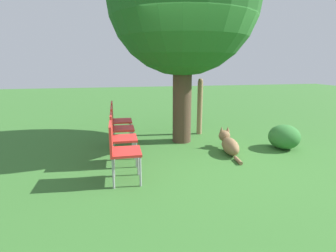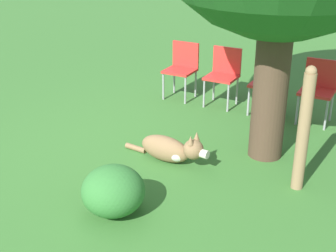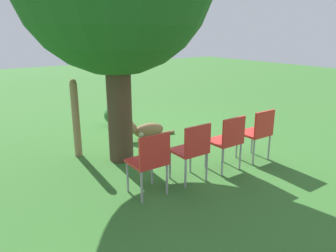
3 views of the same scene
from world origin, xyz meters
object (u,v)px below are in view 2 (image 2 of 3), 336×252
object	(u,v)px
fence_post	(304,129)
red_chair_3	(318,86)
red_chair_0	(182,66)
dog	(171,149)
red_chair_1	(224,72)
red_chair_2	(269,79)

from	to	relation	value
fence_post	red_chair_3	xyz separation A→B (m)	(-1.90, -0.23, -0.16)
red_chair_0	red_chair_3	world-z (taller)	same
red_chair_3	dog	bearing A→B (deg)	-29.86
fence_post	red_chair_3	distance (m)	1.92
red_chair_3	red_chair_1	bearing A→B (deg)	-89.83
fence_post	red_chair_1	size ratio (longest dim) A/B	1.54
dog	red_chair_0	world-z (taller)	red_chair_0
fence_post	red_chair_3	size ratio (longest dim) A/B	1.54
red_chair_1	red_chair_2	world-z (taller)	same
red_chair_0	red_chair_1	size ratio (longest dim) A/B	1.00
fence_post	red_chair_0	world-z (taller)	fence_post
dog	red_chair_1	distance (m)	2.07
red_chair_2	red_chair_3	xyz separation A→B (m)	(0.01, 0.69, 0.00)
dog	red_chair_0	distance (m)	2.24
red_chair_1	red_chair_3	bearing A→B (deg)	90.17
dog	fence_post	bearing A→B (deg)	11.28
red_chair_0	fence_post	bearing A→B (deg)	50.71
red_chair_1	red_chair_0	bearing A→B (deg)	-89.83
dog	red_chair_3	xyz separation A→B (m)	(-2.02, 1.19, 0.34)
fence_post	red_chair_3	bearing A→B (deg)	-173.21
dog	red_chair_3	distance (m)	2.37
fence_post	red_chair_0	distance (m)	2.99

